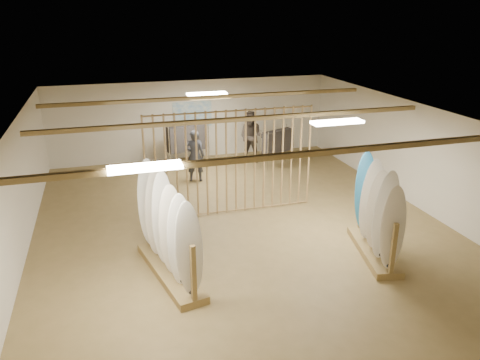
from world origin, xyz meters
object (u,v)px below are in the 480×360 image
object	(u,v)px
clothing_rack_a	(187,138)
shopper_a	(195,152)
rack_right	(376,225)
shopper_b	(252,134)
rack_left	(169,243)
clothing_rack_b	(277,141)

from	to	relation	value
clothing_rack_a	shopper_a	xyz separation A→B (m)	(-0.02, -1.50, -0.07)
rack_right	shopper_a	world-z (taller)	rack_right
shopper_b	clothing_rack_a	bearing A→B (deg)	-146.96
rack_left	clothing_rack_a	distance (m)	7.08
rack_left	shopper_a	xyz separation A→B (m)	(1.62, 5.38, 0.21)
shopper_a	shopper_b	xyz separation A→B (m)	(2.29, 1.33, 0.10)
rack_left	clothing_rack_b	bearing A→B (deg)	40.62
rack_left	clothing_rack_a	size ratio (longest dim) A/B	1.73
clothing_rack_b	shopper_a	xyz separation A→B (m)	(-3.02, -0.69, 0.06)
rack_left	rack_right	world-z (taller)	rack_left
rack_left	clothing_rack_a	world-z (taller)	rack_left
rack_right	clothing_rack_a	world-z (taller)	rack_right
rack_left	clothing_rack_b	world-z (taller)	rack_left
shopper_a	rack_right	bearing A→B (deg)	131.71
rack_left	rack_right	size ratio (longest dim) A/B	1.19
rack_left	clothing_rack_a	xyz separation A→B (m)	(1.65, 6.88, 0.28)
rack_right	clothing_rack_a	distance (m)	7.84
rack_left	shopper_a	world-z (taller)	rack_left
shopper_b	shopper_a	bearing A→B (deg)	-112.45
rack_left	shopper_a	bearing A→B (deg)	61.25
shopper_a	shopper_b	bearing A→B (deg)	-134.38
clothing_rack_a	shopper_b	xyz separation A→B (m)	(2.27, -0.18, 0.02)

